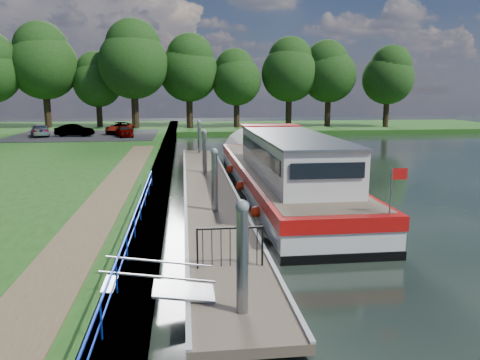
{
  "coord_description": "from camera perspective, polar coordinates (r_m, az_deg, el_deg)",
  "views": [
    {
      "loc": [
        -1.2,
        -10.02,
        5.22
      ],
      "look_at": [
        1.18,
        9.7,
        1.4
      ],
      "focal_mm": 35.0,
      "sensor_mm": 36.0,
      "label": 1
    }
  ],
  "objects": [
    {
      "name": "car_a",
      "position": [
        46.25,
        -13.92,
        5.82
      ],
      "size": [
        2.18,
        3.47,
        1.1
      ],
      "primitive_type": "imported",
      "rotation": [
        0.0,
        0.0,
        0.29
      ],
      "color": "#999999",
      "rests_on": "carpark"
    },
    {
      "name": "ground",
      "position": [
        11.36,
        -0.05,
        -16.47
      ],
      "size": [
        160.0,
        160.0,
        0.0
      ],
      "primitive_type": "plane",
      "color": "black",
      "rests_on": "ground"
    },
    {
      "name": "gangway",
      "position": [
        11.5,
        -9.79,
        -12.83
      ],
      "size": [
        2.58,
        1.0,
        0.92
      ],
      "color": "#A5A8AD",
      "rests_on": "ground"
    },
    {
      "name": "footpath",
      "position": [
        18.83,
        -16.49,
        -3.15
      ],
      "size": [
        1.6,
        40.0,
        0.05
      ],
      "primitive_type": "cube",
      "color": "brown",
      "rests_on": "riverbank"
    },
    {
      "name": "car_d",
      "position": [
        49.91,
        -14.47,
        6.18
      ],
      "size": [
        2.73,
        4.49,
        1.17
      ],
      "primitive_type": "imported",
      "rotation": [
        0.0,
        0.0,
        -0.2
      ],
      "color": "#999999",
      "rests_on": "carpark"
    },
    {
      "name": "car_b",
      "position": [
        48.12,
        -19.54,
        5.74
      ],
      "size": [
        3.63,
        1.51,
        1.17
      ],
      "primitive_type": "imported",
      "rotation": [
        0.0,
        0.0,
        1.49
      ],
      "color": "#999999",
      "rests_on": "carpark"
    },
    {
      "name": "pontoon",
      "position": [
        23.59,
        -3.8,
        -1.46
      ],
      "size": [
        2.5,
        30.0,
        0.56
      ],
      "color": "brown",
      "rests_on": "ground"
    },
    {
      "name": "horizon_trees",
      "position": [
        58.76,
        -7.47,
        13.46
      ],
      "size": [
        54.38,
        10.03,
        12.87
      ],
      "color": "#332316",
      "rests_on": "ground"
    },
    {
      "name": "far_bank",
      "position": [
        63.6,
        5.16,
        6.41
      ],
      "size": [
        60.0,
        18.0,
        0.6
      ],
      "primitive_type": "cube",
      "color": "#1C4A15",
      "rests_on": "ground"
    },
    {
      "name": "mooring_piles",
      "position": [
        23.38,
        -3.84,
        1.16
      ],
      "size": [
        0.3,
        27.3,
        3.55
      ],
      "color": "gray",
      "rests_on": "ground"
    },
    {
      "name": "barge",
      "position": [
        24.36,
        4.58,
        1.09
      ],
      "size": [
        4.36,
        21.15,
        4.78
      ],
      "color": "black",
      "rests_on": "ground"
    },
    {
      "name": "bank_edge",
      "position": [
        25.52,
        -9.78,
        -0.19
      ],
      "size": [
        1.1,
        90.0,
        0.78
      ],
      "primitive_type": "cube",
      "color": "#473D2D",
      "rests_on": "ground"
    },
    {
      "name": "car_c",
      "position": [
        49.36,
        -23.2,
        5.59
      ],
      "size": [
        2.81,
        4.29,
        1.15
      ],
      "primitive_type": "imported",
      "rotation": [
        0.0,
        0.0,
        3.47
      ],
      "color": "#999999",
      "rests_on": "carpark"
    },
    {
      "name": "carpark",
      "position": [
        49.21,
        -18.41,
        5.19
      ],
      "size": [
        14.0,
        12.0,
        0.06
      ],
      "primitive_type": "cube",
      "color": "black",
      "rests_on": "riverbank"
    },
    {
      "name": "gate_panel",
      "position": [
        12.93,
        -1.22,
        -7.46
      ],
      "size": [
        1.85,
        0.05,
        1.15
      ],
      "color": "black",
      "rests_on": "ground"
    },
    {
      "name": "blue_fence",
      "position": [
        13.68,
        -13.17,
        -6.0
      ],
      "size": [
        0.04,
        18.04,
        0.72
      ],
      "color": "#0C2DBF",
      "rests_on": "riverbank"
    }
  ]
}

